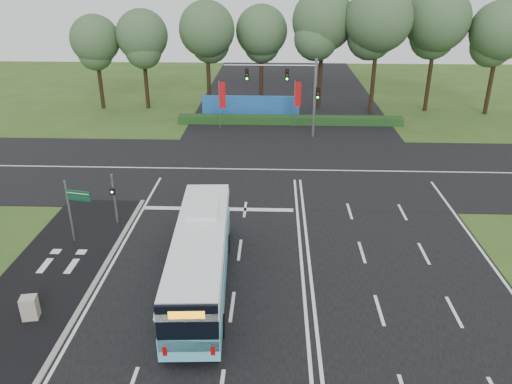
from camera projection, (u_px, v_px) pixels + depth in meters
ground at (301, 252)px, 26.97m from camera, size 120.00×120.00×0.00m
road_main at (301, 251)px, 26.96m from camera, size 20.00×120.00×0.04m
road_cross at (294, 170)px, 37.92m from camera, size 120.00×14.00×0.05m
bike_path at (50, 277)px, 24.66m from camera, size 5.00×18.00×0.06m
kerb_strip at (98, 278)px, 24.57m from camera, size 0.25×18.00×0.12m
city_bus at (201, 257)px, 23.38m from camera, size 2.98×11.40×3.24m
pedestrian_signal at (114, 198)px, 29.23m from camera, size 0.28×0.41×3.19m
street_sign at (74, 204)px, 26.96m from camera, size 1.42×0.36×3.70m
utility_cabinet at (30, 308)px, 21.57m from camera, size 0.76×0.67×1.12m
banner_flag_left at (222, 98)px, 46.62m from camera, size 0.65×0.27×4.61m
banner_flag_mid at (297, 97)px, 47.38m from camera, size 0.65×0.17×4.46m
traffic_light_gantry at (295, 86)px, 43.78m from camera, size 8.41×0.28×7.00m
hedge at (290, 120)px, 49.17m from camera, size 22.00×1.20×0.80m
blue_hoarding at (251, 106)px, 51.31m from camera, size 10.00×0.30×2.20m
eucalyptus_row at (316, 27)px, 51.02m from camera, size 46.68×9.78×12.90m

